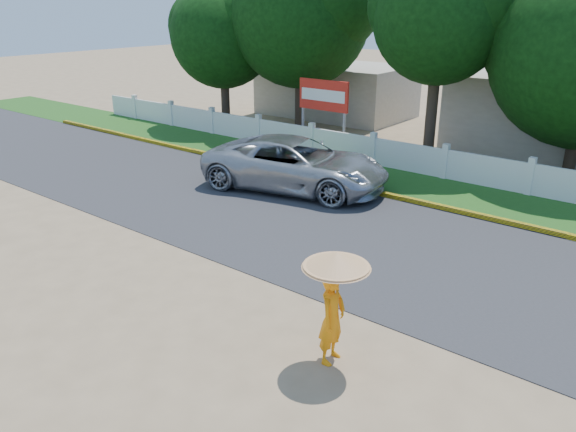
# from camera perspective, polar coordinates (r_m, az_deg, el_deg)

# --- Properties ---
(ground) EXTENTS (120.00, 120.00, 0.00)m
(ground) POSITION_cam_1_polar(r_m,az_deg,el_deg) (12.61, -5.71, -8.10)
(ground) COLOR #9E8460
(ground) RESTS_ON ground
(road) EXTENTS (60.00, 7.00, 0.02)m
(road) POSITION_cam_1_polar(r_m,az_deg,el_deg) (15.79, 5.64, -1.81)
(road) COLOR #38383A
(road) RESTS_ON ground
(grass_verge) EXTENTS (60.00, 3.50, 0.03)m
(grass_verge) POSITION_cam_1_polar(r_m,az_deg,el_deg) (20.15, 13.83, 2.80)
(grass_verge) COLOR #2D601E
(grass_verge) RESTS_ON ground
(curb) EXTENTS (40.00, 0.18, 0.16)m
(curb) POSITION_cam_1_polar(r_m,az_deg,el_deg) (18.67, 11.61, 1.74)
(curb) COLOR yellow
(curb) RESTS_ON ground
(fence) EXTENTS (40.00, 0.10, 1.10)m
(fence) POSITION_cam_1_polar(r_m,az_deg,el_deg) (21.28, 15.63, 5.10)
(fence) COLOR silver
(fence) RESTS_ON ground
(building_far) EXTENTS (8.00, 5.00, 2.80)m
(building_far) POSITION_cam_1_polar(r_m,az_deg,el_deg) (32.51, 4.90, 12.64)
(building_far) COLOR #B7AD99
(building_far) RESTS_ON ground
(vehicle) EXTENTS (6.86, 4.34, 1.76)m
(vehicle) POSITION_cam_1_polar(r_m,az_deg,el_deg) (19.29, 0.80, 5.30)
(vehicle) COLOR #A5A8AC
(vehicle) RESTS_ON ground
(monk_with_parasol) EXTENTS (1.19, 1.19, 2.17)m
(monk_with_parasol) POSITION_cam_1_polar(r_m,az_deg,el_deg) (9.82, 4.71, -7.64)
(monk_with_parasol) COLOR orange
(monk_with_parasol) RESTS_ON ground
(billboard) EXTENTS (2.50, 0.13, 2.95)m
(billboard) POSITION_cam_1_polar(r_m,az_deg,el_deg) (24.81, 3.62, 11.79)
(billboard) COLOR gray
(billboard) RESTS_ON ground
(tree_row) EXTENTS (33.61, 7.71, 8.85)m
(tree_row) POSITION_cam_1_polar(r_m,az_deg,el_deg) (23.49, 20.07, 17.39)
(tree_row) COLOR #473828
(tree_row) RESTS_ON ground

